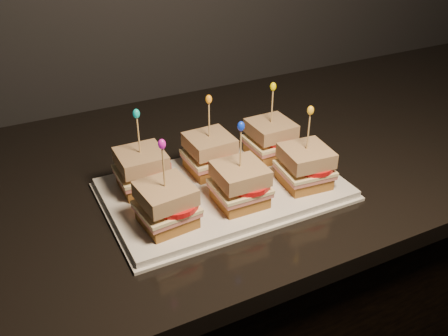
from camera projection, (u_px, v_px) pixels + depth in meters
name	position (u px, v px, depth m)	size (l,w,h in m)	color
cabinet	(294.00, 289.00, 1.37)	(2.55, 0.70, 0.88)	black
granite_slab	(309.00, 143.00, 1.14)	(2.59, 0.74, 0.04)	black
platter	(224.00, 189.00, 0.93)	(0.42, 0.26, 0.02)	silver
platter_rim	(224.00, 192.00, 0.93)	(0.44, 0.27, 0.01)	silver
sandwich_0_bread_bot	(143.00, 182.00, 0.91)	(0.08, 0.08, 0.02)	brown
sandwich_0_ham	(142.00, 175.00, 0.90)	(0.09, 0.08, 0.01)	#B96B63
sandwich_0_cheese	(142.00, 172.00, 0.90)	(0.09, 0.09, 0.01)	beige
sandwich_0_tomato	(149.00, 168.00, 0.89)	(0.08, 0.08, 0.01)	red
sandwich_0_bread_top	(141.00, 159.00, 0.89)	(0.08, 0.08, 0.03)	brown
sandwich_0_pick	(139.00, 137.00, 0.86)	(0.00, 0.00, 0.09)	tan
sandwich_0_frill	(136.00, 114.00, 0.84)	(0.01, 0.01, 0.02)	#0BB2AA
sandwich_1_bread_bot	(210.00, 165.00, 0.96)	(0.08, 0.08, 0.02)	brown
sandwich_1_ham	(210.00, 158.00, 0.95)	(0.09, 0.08, 0.01)	#B96B63
sandwich_1_cheese	(210.00, 155.00, 0.95)	(0.09, 0.09, 0.01)	beige
sandwich_1_tomato	(217.00, 152.00, 0.95)	(0.08, 0.08, 0.01)	red
sandwich_1_bread_top	(209.00, 143.00, 0.94)	(0.08, 0.08, 0.03)	brown
sandwich_1_pick	(209.00, 122.00, 0.91)	(0.00, 0.00, 0.09)	tan
sandwich_1_frill	(209.00, 99.00, 0.89)	(0.01, 0.01, 0.02)	orange
sandwich_2_bread_bot	(270.00, 150.00, 1.01)	(0.08, 0.08, 0.02)	brown
sandwich_2_ham	(270.00, 143.00, 1.01)	(0.09, 0.08, 0.01)	#B96B63
sandwich_2_cheese	(270.00, 140.00, 1.00)	(0.09, 0.09, 0.01)	beige
sandwich_2_tomato	(277.00, 137.00, 1.00)	(0.08, 0.08, 0.01)	red
sandwich_2_bread_top	(271.00, 129.00, 0.99)	(0.08, 0.08, 0.03)	brown
sandwich_2_pick	(272.00, 108.00, 0.97)	(0.00, 0.00, 0.09)	tan
sandwich_2_frill	(273.00, 87.00, 0.94)	(0.01, 0.01, 0.02)	#E8D103
sandwich_3_bread_bot	(167.00, 218.00, 0.82)	(0.08, 0.08, 0.02)	brown
sandwich_3_ham	(167.00, 210.00, 0.81)	(0.09, 0.08, 0.01)	#B96B63
sandwich_3_cheese	(166.00, 207.00, 0.81)	(0.09, 0.09, 0.01)	beige
sandwich_3_tomato	(174.00, 203.00, 0.80)	(0.08, 0.08, 0.01)	red
sandwich_3_bread_top	(165.00, 193.00, 0.79)	(0.08, 0.08, 0.03)	brown
sandwich_3_pick	(164.00, 170.00, 0.77)	(0.00, 0.00, 0.09)	tan
sandwich_3_frill	(162.00, 144.00, 0.75)	(0.01, 0.01, 0.02)	#C815AD
sandwich_4_bread_bot	(240.00, 197.00, 0.87)	(0.08, 0.08, 0.02)	brown
sandwich_4_ham	(240.00, 190.00, 0.86)	(0.09, 0.08, 0.01)	#B96B63
sandwich_4_cheese	(240.00, 186.00, 0.86)	(0.09, 0.09, 0.01)	beige
sandwich_4_tomato	(248.00, 182.00, 0.85)	(0.08, 0.08, 0.01)	red
sandwich_4_bread_top	(240.00, 173.00, 0.84)	(0.08, 0.08, 0.03)	brown
sandwich_4_pick	(241.00, 151.00, 0.82)	(0.00, 0.00, 0.09)	tan
sandwich_4_frill	(241.00, 126.00, 0.80)	(0.01, 0.01, 0.02)	#0E31DC
sandwich_5_bread_bot	(304.00, 178.00, 0.92)	(0.08, 0.08, 0.02)	brown
sandwich_5_ham	(305.00, 171.00, 0.91)	(0.09, 0.08, 0.01)	#B96B63
sandwich_5_cheese	(305.00, 168.00, 0.91)	(0.09, 0.09, 0.01)	beige
sandwich_5_tomato	(313.00, 164.00, 0.91)	(0.08, 0.08, 0.01)	red
sandwich_5_bread_top	(306.00, 156.00, 0.90)	(0.08, 0.08, 0.03)	brown
sandwich_5_pick	(308.00, 134.00, 0.87)	(0.00, 0.00, 0.09)	tan
sandwich_5_frill	(311.00, 110.00, 0.85)	(0.01, 0.01, 0.02)	#F3AE1B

